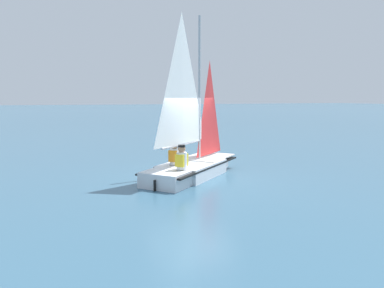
% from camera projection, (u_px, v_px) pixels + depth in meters
% --- Properties ---
extents(ground_plane, '(260.00, 260.00, 0.00)m').
position_uv_depth(ground_plane, '(192.00, 176.00, 12.01)').
color(ground_plane, '#38607A').
extents(sailboat_main, '(4.11, 3.80, 5.10)m').
position_uv_depth(sailboat_main, '(191.00, 153.00, 11.87)').
color(sailboat_main, silver).
rests_on(sailboat_main, ground_plane).
extents(sailor_helm, '(0.43, 0.42, 1.16)m').
position_uv_depth(sailor_helm, '(175.00, 159.00, 11.54)').
color(sailor_helm, black).
rests_on(sailor_helm, ground_plane).
extents(sailor_crew, '(0.43, 0.42, 1.16)m').
position_uv_depth(sailor_crew, '(182.00, 163.00, 10.73)').
color(sailor_crew, black).
rests_on(sailor_crew, ground_plane).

